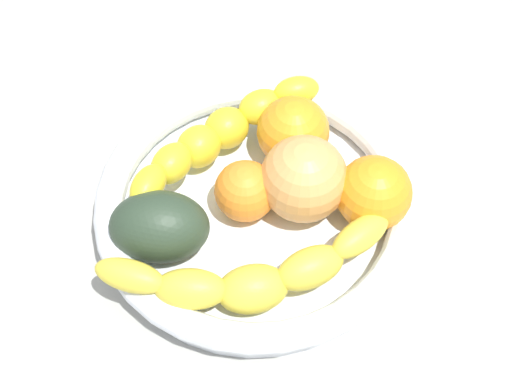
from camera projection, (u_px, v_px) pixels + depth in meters
The scene contains 9 objects.
kitchen_counter at pixel (256, 230), 72.98cm from camera, with size 120.00×120.00×3.00cm, color #A0A098.
fruit_bowl at pixel (256, 208), 69.92cm from camera, with size 28.85×28.85×4.33cm.
banana_draped_left at pixel (250, 275), 63.47cm from camera, with size 25.51×9.09×4.82cm.
banana_draped_right at pixel (218, 136), 71.17cm from camera, with size 20.73×10.18×5.19cm.
orange_front at pixel (374, 193), 67.41cm from camera, with size 6.70×6.70×6.70cm, color orange.
orange_mid_left at pixel (293, 132), 71.34cm from camera, with size 6.73×6.73×6.73cm, color orange.
orange_mid_right at pixel (245, 191), 68.27cm from camera, with size 5.52×5.52×5.52cm, color orange.
peach_blush at pixel (304, 179), 67.64cm from camera, with size 7.76×7.76×7.76cm, color #E6A056.
avocado_dark at pixel (159, 227), 65.74cm from camera, with size 8.56×6.19×6.23cm, color #2B3C2B.
Camera 1 is at (13.21, 36.63, 63.33)cm, focal length 54.62 mm.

